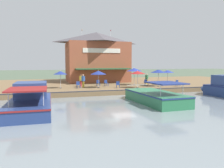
# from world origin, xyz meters

# --- Properties ---
(ground_plane) EXTENTS (220.00, 220.00, 0.00)m
(ground_plane) POSITION_xyz_m (0.00, 0.00, 0.00)
(ground_plane) COLOR #4C5B47
(quay_deck) EXTENTS (22.00, 56.00, 0.60)m
(quay_deck) POSITION_xyz_m (-11.00, 0.00, 0.30)
(quay_deck) COLOR brown
(quay_deck) RESTS_ON ground
(quay_edge_fender) EXTENTS (0.20, 50.40, 0.10)m
(quay_edge_fender) POSITION_xyz_m (-0.10, 0.00, 0.65)
(quay_edge_fender) COLOR #2D2D33
(quay_edge_fender) RESTS_ON quay_deck
(waterfront_restaurant) EXTENTS (9.55, 10.59, 9.04)m
(waterfront_restaurant) POSITION_xyz_m (-13.73, -0.04, 4.91)
(waterfront_restaurant) COLOR brown
(waterfront_restaurant) RESTS_ON quay_deck
(patio_umbrella_back_row) EXTENTS (1.72, 1.72, 2.22)m
(patio_umbrella_back_row) POSITION_xyz_m (-4.60, -6.83, 2.56)
(patio_umbrella_back_row) COLOR #B7B7B7
(patio_umbrella_back_row) RESTS_ON quay_deck
(patio_umbrella_far_corner) EXTENTS (2.08, 2.08, 2.24)m
(patio_umbrella_far_corner) POSITION_xyz_m (-3.75, -2.11, 2.56)
(patio_umbrella_far_corner) COLOR #B7B7B7
(patio_umbrella_far_corner) RESTS_ON quay_deck
(patio_umbrella_by_entrance) EXTENTS (2.21, 2.21, 2.35)m
(patio_umbrella_by_entrance) POSITION_xyz_m (-3.15, 6.21, 2.69)
(patio_umbrella_by_entrance) COLOR #B7B7B7
(patio_umbrella_by_entrance) RESTS_ON quay_deck
(patio_umbrella_near_quay_edge) EXTENTS (2.22, 2.22, 2.52)m
(patio_umbrella_near_quay_edge) POSITION_xyz_m (-5.58, 3.65, 2.84)
(patio_umbrella_near_quay_edge) COLOR #B7B7B7
(patio_umbrella_near_quay_edge) RESTS_ON quay_deck
(patio_umbrella_mid_patio_left) EXTENTS (1.85, 1.85, 2.20)m
(patio_umbrella_mid_patio_left) POSITION_xyz_m (-4.71, 8.59, 2.56)
(patio_umbrella_mid_patio_left) COLOR #B7B7B7
(patio_umbrella_mid_patio_left) RESTS_ON quay_deck
(patio_umbrella_mid_patio_right) EXTENTS (2.03, 2.03, 2.22)m
(patio_umbrella_mid_patio_right) POSITION_xyz_m (-2.12, 2.66, 2.59)
(patio_umbrella_mid_patio_right) COLOR #B7B7B7
(patio_umbrella_mid_patio_right) RESTS_ON quay_deck
(cafe_chair_facing_river) EXTENTS (0.54, 0.54, 0.85)m
(cafe_chair_facing_river) POSITION_xyz_m (-5.47, -0.60, 1.08)
(cafe_chair_facing_river) COLOR navy
(cafe_chair_facing_river) RESTS_ON quay_deck
(cafe_chair_back_row_seat) EXTENTS (0.51, 0.51, 0.85)m
(cafe_chair_back_row_seat) POSITION_xyz_m (-3.97, -4.68, 1.08)
(cafe_chair_back_row_seat) COLOR navy
(cafe_chair_back_row_seat) RESTS_ON quay_deck
(cafe_chair_beside_entrance) EXTENTS (0.53, 0.53, 0.85)m
(cafe_chair_beside_entrance) POSITION_xyz_m (-2.71, 0.21, 1.08)
(cafe_chair_beside_entrance) COLOR navy
(cafe_chair_beside_entrance) RESTS_ON quay_deck
(cafe_chair_mid_patio) EXTENTS (0.45, 0.45, 0.85)m
(cafe_chair_mid_patio) POSITION_xyz_m (-5.78, -1.66, 1.08)
(cafe_chair_mid_patio) COLOR navy
(cafe_chair_mid_patio) RESTS_ON quay_deck
(cafe_chair_far_corner_seat) EXTENTS (0.50, 0.50, 0.85)m
(cafe_chair_far_corner_seat) POSITION_xyz_m (-2.38, 8.77, 1.08)
(cafe_chair_far_corner_seat) COLOR navy
(cafe_chair_far_corner_seat) RESTS_ON quay_deck
(cafe_chair_under_first_umbrella) EXTENTS (0.44, 0.44, 0.85)m
(cafe_chair_under_first_umbrella) POSITION_xyz_m (-4.57, 5.05, 1.08)
(cafe_chair_under_first_umbrella) COLOR navy
(cafe_chair_under_first_umbrella) RESTS_ON quay_deck
(person_at_quay_edge) EXTENTS (0.48, 0.48, 1.71)m
(person_at_quay_edge) POSITION_xyz_m (-4.65, -3.93, 1.67)
(person_at_quay_edge) COLOR gold
(person_at_quay_edge) RESTS_ON quay_deck
(person_mid_patio) EXTENTS (0.46, 0.46, 1.64)m
(person_mid_patio) POSITION_xyz_m (-5.85, -4.05, 1.62)
(person_mid_patio) COLOR #B23338
(person_mid_patio) RESTS_ON quay_deck
(person_near_entrance) EXTENTS (0.46, 0.46, 1.61)m
(person_near_entrance) POSITION_xyz_m (-5.92, 5.81, 1.60)
(person_near_entrance) COLOR gold
(person_near_entrance) RESTS_ON quay_deck
(motorboat_outer_channel) EXTENTS (9.06, 3.16, 2.13)m
(motorboat_outer_channel) POSITION_xyz_m (5.29, -9.76, 0.81)
(motorboat_outer_channel) COLOR navy
(motorboat_outer_channel) RESTS_ON river_water
(motorboat_distant_upstream) EXTENTS (8.46, 3.34, 2.05)m
(motorboat_distant_upstream) POSITION_xyz_m (5.01, 0.97, 0.65)
(motorboat_distant_upstream) COLOR #287047
(motorboat_distant_upstream) RESTS_ON river_water
(tree_behind_restaurant) EXTENTS (3.89, 3.71, 6.39)m
(tree_behind_restaurant) POSITION_xyz_m (-18.43, 5.68, 5.03)
(tree_behind_restaurant) COLOR brown
(tree_behind_restaurant) RESTS_ON quay_deck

